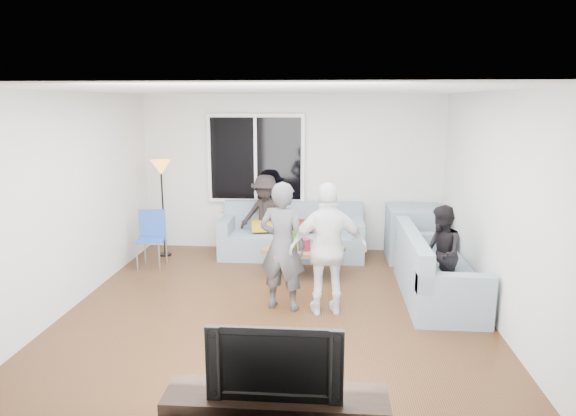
# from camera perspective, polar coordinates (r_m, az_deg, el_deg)

# --- Properties ---
(floor) EXTENTS (5.00, 5.50, 0.04)m
(floor) POSITION_cam_1_polar(r_m,az_deg,el_deg) (6.36, -1.35, -11.47)
(floor) COLOR #56351C
(floor) RESTS_ON ground
(ceiling) EXTENTS (5.00, 5.50, 0.04)m
(ceiling) POSITION_cam_1_polar(r_m,az_deg,el_deg) (5.85, -1.48, 13.04)
(ceiling) COLOR white
(ceiling) RESTS_ON ground
(wall_back) EXTENTS (5.00, 0.04, 2.60)m
(wall_back) POSITION_cam_1_polar(r_m,az_deg,el_deg) (8.69, 0.47, 3.87)
(wall_back) COLOR silver
(wall_back) RESTS_ON ground
(wall_front) EXTENTS (5.00, 0.04, 2.60)m
(wall_front) POSITION_cam_1_polar(r_m,az_deg,el_deg) (3.32, -6.37, -9.20)
(wall_front) COLOR silver
(wall_front) RESTS_ON ground
(wall_left) EXTENTS (0.04, 5.50, 2.60)m
(wall_left) POSITION_cam_1_polar(r_m,az_deg,el_deg) (6.71, -23.36, 0.58)
(wall_left) COLOR silver
(wall_left) RESTS_ON ground
(wall_right) EXTENTS (0.04, 5.50, 2.60)m
(wall_right) POSITION_cam_1_polar(r_m,az_deg,el_deg) (6.24, 22.29, -0.12)
(wall_right) COLOR silver
(wall_right) RESTS_ON ground
(window_frame) EXTENTS (1.62, 0.06, 1.47)m
(window_frame) POSITION_cam_1_polar(r_m,az_deg,el_deg) (8.64, -3.56, 5.48)
(window_frame) COLOR white
(window_frame) RESTS_ON wall_back
(window_glass) EXTENTS (1.50, 0.02, 1.35)m
(window_glass) POSITION_cam_1_polar(r_m,az_deg,el_deg) (8.60, -3.60, 5.45)
(window_glass) COLOR black
(window_glass) RESTS_ON window_frame
(window_mullion) EXTENTS (0.05, 0.03, 1.35)m
(window_mullion) POSITION_cam_1_polar(r_m,az_deg,el_deg) (8.59, -3.60, 5.44)
(window_mullion) COLOR white
(window_mullion) RESTS_ON window_frame
(radiator) EXTENTS (1.30, 0.12, 0.62)m
(radiator) POSITION_cam_1_polar(r_m,az_deg,el_deg) (8.82, -3.49, -2.58)
(radiator) COLOR silver
(radiator) RESTS_ON floor
(potted_plant) EXTENTS (0.22, 0.18, 0.39)m
(potted_plant) POSITION_cam_1_polar(r_m,az_deg,el_deg) (8.65, -1.58, 0.58)
(potted_plant) COLOR #376C2B
(potted_plant) RESTS_ON radiator
(vase) EXTENTS (0.19, 0.19, 0.19)m
(vase) POSITION_cam_1_polar(r_m,az_deg,el_deg) (8.72, -4.52, -0.03)
(vase) COLOR silver
(vase) RESTS_ON radiator
(sofa_back_section) EXTENTS (2.30, 0.85, 0.85)m
(sofa_back_section) POSITION_cam_1_polar(r_m,az_deg,el_deg) (8.36, 0.42, -2.55)
(sofa_back_section) COLOR gray
(sofa_back_section) RESTS_ON floor
(sofa_right_section) EXTENTS (2.00, 0.85, 0.85)m
(sofa_right_section) POSITION_cam_1_polar(r_m,az_deg,el_deg) (6.90, 16.22, -6.15)
(sofa_right_section) COLOR gray
(sofa_right_section) RESTS_ON floor
(sofa_corner) EXTENTS (0.85, 0.85, 0.85)m
(sofa_corner) POSITION_cam_1_polar(r_m,az_deg,el_deg) (8.46, 13.75, -2.73)
(sofa_corner) COLOR gray
(sofa_corner) RESTS_ON floor
(cushion_yellow) EXTENTS (0.43, 0.38, 0.14)m
(cushion_yellow) POSITION_cam_1_polar(r_m,az_deg,el_deg) (8.37, -2.73, -1.95)
(cushion_yellow) COLOR gold
(cushion_yellow) RESTS_ON sofa_back_section
(cushion_red) EXTENTS (0.38, 0.32, 0.13)m
(cushion_red) POSITION_cam_1_polar(r_m,az_deg,el_deg) (8.39, 1.67, -1.91)
(cushion_red) COLOR maroon
(cushion_red) RESTS_ON sofa_back_section
(coffee_table) EXTENTS (1.22, 0.87, 0.40)m
(coffee_table) POSITION_cam_1_polar(r_m,az_deg,el_deg) (7.54, 1.75, -5.92)
(coffee_table) COLOR #967249
(coffee_table) RESTS_ON floor
(pitcher) EXTENTS (0.17, 0.17, 0.17)m
(pitcher) POSITION_cam_1_polar(r_m,az_deg,el_deg) (7.37, 1.83, -4.04)
(pitcher) COLOR maroon
(pitcher) RESTS_ON coffee_table
(side_chair) EXTENTS (0.47, 0.47, 0.86)m
(side_chair) POSITION_cam_1_polar(r_m,az_deg,el_deg) (8.09, -14.85, -3.40)
(side_chair) COLOR #2951B2
(side_chair) RESTS_ON floor
(floor_lamp) EXTENTS (0.32, 0.32, 1.56)m
(floor_lamp) POSITION_cam_1_polar(r_m,az_deg,el_deg) (8.58, -13.63, -0.09)
(floor_lamp) COLOR orange
(floor_lamp) RESTS_ON floor
(player_left) EXTENTS (0.65, 0.50, 1.57)m
(player_left) POSITION_cam_1_polar(r_m,az_deg,el_deg) (6.19, -0.61, -4.25)
(player_left) COLOR #444448
(player_left) RESTS_ON floor
(player_right) EXTENTS (0.97, 0.53, 1.58)m
(player_right) POSITION_cam_1_polar(r_m,az_deg,el_deg) (6.06, 4.47, -4.56)
(player_right) COLOR silver
(player_right) RESTS_ON floor
(spectator_right) EXTENTS (0.47, 0.60, 1.23)m
(spectator_right) POSITION_cam_1_polar(r_m,az_deg,el_deg) (6.75, 16.48, -4.89)
(spectator_right) COLOR black
(spectator_right) RESTS_ON floor
(spectator_back) EXTENTS (0.96, 0.70, 1.33)m
(spectator_back) POSITION_cam_1_polar(r_m,az_deg,el_deg) (8.38, -2.49, -0.85)
(spectator_back) COLOR black
(spectator_back) RESTS_ON floor
(television) EXTENTS (0.95, 0.12, 0.55)m
(television) POSITION_cam_1_polar(r_m,az_deg,el_deg) (3.77, -1.37, -16.25)
(television) COLOR black
(television) RESTS_ON tv_console
(bottle_e) EXTENTS (0.07, 0.07, 0.21)m
(bottle_e) POSITION_cam_1_polar(r_m,az_deg,el_deg) (7.53, 4.60, -3.58)
(bottle_e) COLOR black
(bottle_e) RESTS_ON coffee_table
(bottle_b) EXTENTS (0.08, 0.08, 0.27)m
(bottle_b) POSITION_cam_1_polar(r_m,az_deg,el_deg) (7.37, 0.72, -3.63)
(bottle_b) COLOR #1D8017
(bottle_b) RESTS_ON coffee_table
(bottle_a) EXTENTS (0.07, 0.07, 0.22)m
(bottle_a) POSITION_cam_1_polar(r_m,az_deg,el_deg) (7.60, -0.43, -3.34)
(bottle_a) COLOR #BE730B
(bottle_a) RESTS_ON coffee_table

